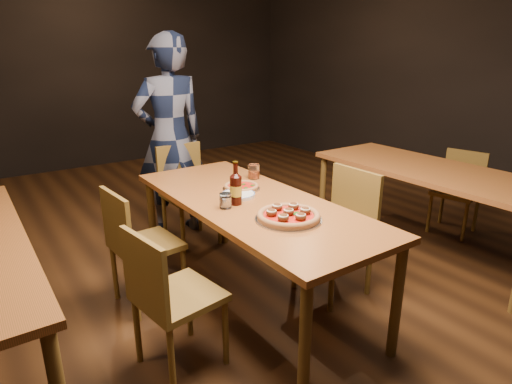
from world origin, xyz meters
TOP-DOWN VIEW (x-y plane):
  - ground at (0.00, 0.00)m, footprint 9.00×9.00m
  - room_shell at (0.00, 0.00)m, footprint 9.00×9.00m
  - table_main at (0.00, 0.00)m, footprint 0.80×2.00m
  - table_right at (1.70, -0.20)m, footprint 0.80×2.00m
  - chair_main_nw at (-0.68, -0.31)m, footprint 0.46×0.46m
  - chair_main_sw at (-0.59, 0.41)m, footprint 0.44×0.44m
  - chair_main_e at (0.54, -0.23)m, footprint 0.44×0.44m
  - chair_end at (0.10, 1.12)m, footprint 0.44×0.44m
  - chair_nbr_right at (2.28, -0.11)m, footprint 0.45×0.45m
  - pizza_meatball at (-0.02, -0.41)m, footprint 0.39×0.39m
  - pizza_margherita at (0.08, 0.24)m, footprint 0.26×0.26m
  - plate_stack at (-0.03, 0.12)m, footprint 0.23×0.23m
  - beer_bottle at (-0.13, -0.01)m, footprint 0.08×0.08m
  - water_glass at (-0.22, -0.03)m, footprint 0.08×0.08m
  - amber_glass at (0.30, 0.41)m, footprint 0.09×0.09m
  - diner at (0.08, 1.44)m, footprint 0.68×0.45m

SIDE VIEW (x-z plane):
  - ground at x=0.00m, z-range 0.00..0.00m
  - chair_nbr_right at x=2.28m, z-range 0.00..0.81m
  - chair_main_nw at x=-0.68m, z-range 0.00..0.87m
  - chair_main_sw at x=-0.59m, z-range 0.00..0.88m
  - chair_end at x=0.10m, z-range 0.00..0.92m
  - chair_main_e at x=0.54m, z-range 0.00..0.94m
  - table_main at x=0.00m, z-range 0.30..1.05m
  - table_right at x=1.70m, z-range 0.30..1.05m
  - plate_stack at x=-0.03m, z-range 0.75..0.77m
  - pizza_margherita at x=0.08m, z-range 0.75..0.78m
  - pizza_meatball at x=-0.02m, z-range 0.74..0.81m
  - water_glass at x=-0.22m, z-range 0.75..0.85m
  - amber_glass at x=0.30m, z-range 0.75..0.86m
  - beer_bottle at x=-0.13m, z-range 0.71..0.99m
  - diner at x=0.08m, z-range 0.00..1.85m
  - room_shell at x=0.00m, z-range -2.64..6.36m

